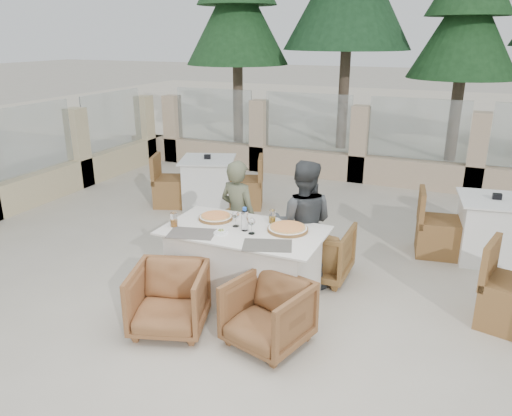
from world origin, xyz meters
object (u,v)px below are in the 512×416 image
at_px(wine_glass_centre, 236,218).
at_px(armchair_near_right, 268,314).
at_px(pizza_left, 216,217).
at_px(water_bottle, 245,219).
at_px(beer_glass_right, 272,217).
at_px(bg_table_b, 492,230).
at_px(wine_glass_near, 251,225).
at_px(armchair_far_left, 240,242).
at_px(armchair_near_left, 169,299).
at_px(olive_dish, 221,232).
at_px(beer_glass_left, 174,220).
at_px(pizza_right, 288,228).
at_px(armchair_far_right, 320,251).
at_px(bg_table_a, 208,183).
at_px(diner_right, 303,224).
at_px(dining_table, 244,264).
at_px(diner_left, 238,217).

bearing_deg(wine_glass_centre, armchair_near_right, -47.43).
bearing_deg(armchair_near_right, pizza_left, 154.80).
height_order(water_bottle, beer_glass_right, water_bottle).
bearing_deg(bg_table_b, wine_glass_near, -144.51).
xyz_separation_m(pizza_left, armchair_far_left, (0.03, 0.52, -0.48)).
xyz_separation_m(armchair_near_left, bg_table_b, (2.72, 2.85, 0.08)).
distance_m(beer_glass_right, olive_dish, 0.59).
xyz_separation_m(wine_glass_centre, armchair_near_right, (0.64, -0.69, -0.56)).
height_order(olive_dish, armchair_near_right, olive_dish).
distance_m(wine_glass_near, beer_glass_left, 0.81).
bearing_deg(pizza_right, armchair_far_right, 76.43).
xyz_separation_m(armchair_far_right, bg_table_a, (-2.34, 1.67, 0.08)).
xyz_separation_m(armchair_near_right, bg_table_a, (-2.29, 3.12, 0.09)).
xyz_separation_m(water_bottle, diner_right, (0.41, 0.59, -0.20)).
height_order(dining_table, bg_table_b, same).
bearing_deg(wine_glass_near, water_bottle, 150.74).
height_order(beer_glass_right, diner_right, diner_right).
relative_size(pizza_right, wine_glass_near, 2.19).
relative_size(armchair_near_left, diner_right, 0.49).
bearing_deg(pizza_left, armchair_far_left, 86.20).
bearing_deg(beer_glass_right, beer_glass_left, -150.58).
relative_size(dining_table, pizza_left, 4.51).
xyz_separation_m(olive_dish, bg_table_a, (-1.61, 2.66, -0.41)).
relative_size(wine_glass_near, bg_table_b, 0.11).
bearing_deg(wine_glass_centre, pizza_left, 159.95).
relative_size(wine_glass_centre, armchair_near_left, 0.27).
xyz_separation_m(armchair_far_left, diner_left, (0.01, -0.07, 0.34)).
bearing_deg(pizza_right, armchair_near_right, -81.76).
distance_m(wine_glass_centre, armchair_near_right, 1.10).
bearing_deg(diner_left, armchair_near_left, 101.46).
height_order(wine_glass_near, bg_table_a, wine_glass_near).
bearing_deg(armchair_far_right, olive_dish, 53.92).
xyz_separation_m(wine_glass_centre, bg_table_b, (2.44, 2.02, -0.48)).
bearing_deg(water_bottle, pizza_left, 158.25).
bearing_deg(bg_table_b, armchair_far_right, -152.78).
distance_m(olive_dish, bg_table_b, 3.38).
xyz_separation_m(pizza_left, diner_left, (0.05, 0.45, -0.14)).
xyz_separation_m(olive_dish, armchair_near_right, (0.68, -0.46, -0.49)).
relative_size(wine_glass_near, armchair_near_left, 0.27).
relative_size(water_bottle, wine_glass_centre, 1.30).
distance_m(wine_glass_centre, olive_dish, 0.25).
relative_size(armchair_far_right, bg_table_b, 0.41).
bearing_deg(armchair_far_left, armchair_near_right, 133.09).
bearing_deg(pizza_right, armchair_near_left, -130.94).
xyz_separation_m(armchair_near_right, diner_left, (-0.87, 1.25, 0.35)).
xyz_separation_m(wine_glass_centre, diner_left, (-0.24, 0.56, -0.21)).
xyz_separation_m(dining_table, diner_left, (-0.35, 0.60, 0.27)).
bearing_deg(dining_table, pizza_right, 18.79).
height_order(water_bottle, diner_left, diner_left).
bearing_deg(dining_table, olive_dish, -130.01).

